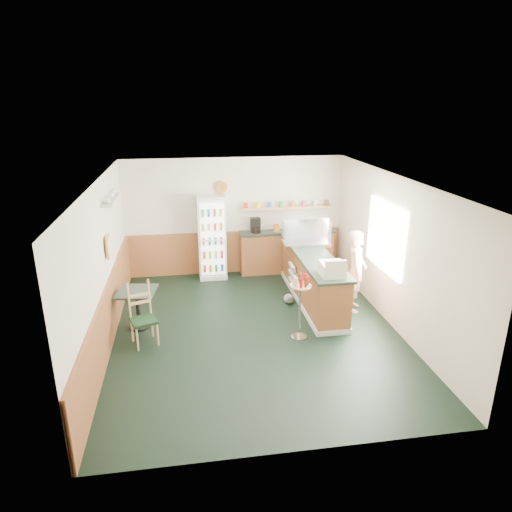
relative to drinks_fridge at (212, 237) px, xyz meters
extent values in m
plane|color=black|center=(0.56, -2.74, -0.95)|extent=(6.00, 6.00, 0.00)
cube|color=beige|center=(0.56, 0.27, 0.40)|extent=(5.00, 0.02, 2.70)
cube|color=beige|center=(-1.95, -2.74, 0.40)|extent=(0.02, 6.00, 2.70)
cube|color=beige|center=(3.07, -2.74, 0.40)|extent=(0.02, 6.00, 2.70)
cube|color=white|center=(0.56, -2.74, 1.76)|extent=(5.00, 6.00, 0.02)
cube|color=#9E5D33|center=(0.56, 0.23, -0.45)|extent=(4.98, 0.05, 1.00)
cube|color=#9E5D33|center=(-1.91, -2.74, -0.45)|extent=(0.05, 5.98, 1.00)
cube|color=white|center=(3.02, -2.44, 0.60)|extent=(0.06, 1.45, 1.25)
cube|color=#BC9B46|center=(-1.89, -2.24, 0.60)|extent=(0.03, 0.32, 0.38)
cube|color=silver|center=(-1.84, -1.74, 1.30)|extent=(0.18, 1.20, 0.03)
cylinder|color=#A16028|center=(0.26, 0.20, 1.10)|extent=(0.26, 0.04, 0.26)
cube|color=#9E5D33|center=(1.91, -1.67, -0.47)|extent=(0.60, 2.95, 0.95)
cube|color=silver|center=(1.91, -1.67, -0.90)|extent=(0.64, 2.97, 0.10)
cube|color=#27352B|center=(1.91, -1.67, 0.04)|extent=(0.68, 3.01, 0.05)
cube|color=#9E5D33|center=(1.76, 0.06, -0.47)|extent=(2.20, 0.38, 0.95)
cube|color=#27352B|center=(1.76, 0.06, 0.04)|extent=(2.24, 0.42, 0.05)
cube|color=tan|center=(1.76, 0.14, 0.60)|extent=(2.10, 0.22, 0.04)
cube|color=black|center=(1.01, 0.06, 0.23)|extent=(0.22, 0.18, 0.34)
cylinder|color=#B2664C|center=(0.81, 0.14, 0.68)|extent=(0.10, 0.10, 0.12)
cylinder|color=#B2664C|center=(1.08, 0.14, 0.68)|extent=(0.10, 0.10, 0.12)
cylinder|color=#B2664C|center=(1.35, 0.14, 0.68)|extent=(0.10, 0.10, 0.12)
cylinder|color=#B2664C|center=(1.62, 0.14, 0.68)|extent=(0.10, 0.10, 0.12)
cylinder|color=#B2664C|center=(1.89, 0.14, 0.68)|extent=(0.10, 0.10, 0.12)
cylinder|color=#B2664C|center=(2.16, 0.14, 0.68)|extent=(0.10, 0.10, 0.12)
cylinder|color=#B2664C|center=(2.44, 0.14, 0.68)|extent=(0.10, 0.10, 0.12)
cylinder|color=#B2664C|center=(2.71, 0.14, 0.68)|extent=(0.10, 0.10, 0.12)
cube|color=white|center=(0.00, 0.04, 0.00)|extent=(0.63, 0.44, 1.90)
cube|color=white|center=(0.00, -0.19, 0.01)|extent=(0.53, 0.02, 1.68)
cube|color=silver|center=(0.00, -0.26, 0.01)|extent=(0.57, 0.02, 1.74)
cube|color=silver|center=(1.91, -1.04, 0.09)|extent=(0.96, 0.50, 0.07)
cube|color=silver|center=(1.91, -1.04, 0.37)|extent=(0.94, 0.48, 0.48)
cube|color=beige|center=(1.91, -2.82, 0.18)|extent=(0.42, 0.44, 0.23)
imported|color=tan|center=(2.61, -2.18, -0.14)|extent=(0.55, 0.64, 1.61)
cylinder|color=silver|center=(1.28, -3.10, -0.94)|extent=(0.29, 0.29, 0.02)
cylinder|color=silver|center=(1.28, -3.10, -0.46)|extent=(0.04, 0.04, 0.96)
cylinder|color=tan|center=(1.28, -3.10, 0.02)|extent=(0.37, 0.37, 0.03)
cylinder|color=red|center=(1.39, -3.12, 0.11)|extent=(0.05, 0.05, 0.16)
cylinder|color=red|center=(1.37, -3.04, 0.11)|extent=(0.05, 0.05, 0.16)
cylinder|color=red|center=(1.30, -2.99, 0.11)|extent=(0.05, 0.05, 0.16)
cylinder|color=red|center=(1.21, -3.01, 0.11)|extent=(0.05, 0.05, 0.16)
cylinder|color=red|center=(1.17, -3.08, 0.11)|extent=(0.05, 0.05, 0.16)
cylinder|color=red|center=(1.19, -3.16, 0.11)|extent=(0.05, 0.05, 0.16)
cylinder|color=red|center=(1.26, -3.21, 0.11)|extent=(0.05, 0.05, 0.16)
cylinder|color=red|center=(1.34, -3.19, 0.11)|extent=(0.05, 0.05, 0.16)
cube|color=black|center=(1.57, -1.40, -0.70)|extent=(0.05, 0.41, 0.03)
cube|color=beige|center=(1.55, -1.40, -0.63)|extent=(0.09, 0.37, 0.14)
cube|color=black|center=(1.57, -1.40, -0.53)|extent=(0.05, 0.41, 0.03)
cube|color=beige|center=(1.55, -1.40, -0.46)|extent=(0.09, 0.37, 0.14)
cube|color=black|center=(1.57, -1.40, -0.36)|extent=(0.05, 0.41, 0.03)
cube|color=beige|center=(1.55, -1.40, -0.29)|extent=(0.09, 0.37, 0.14)
cylinder|color=black|center=(-1.49, -2.29, -0.93)|extent=(0.37, 0.37, 0.04)
cylinder|color=black|center=(-1.49, -2.29, -0.59)|extent=(0.07, 0.07, 0.65)
cube|color=#27352B|center=(-1.49, -2.29, -0.25)|extent=(0.76, 0.76, 0.04)
cube|color=black|center=(-1.34, -2.90, -0.52)|extent=(0.51, 0.51, 0.05)
cylinder|color=tan|center=(-1.51, -3.07, -0.74)|extent=(0.03, 0.03, 0.42)
cylinder|color=tan|center=(-1.17, -3.07, -0.74)|extent=(0.03, 0.03, 0.42)
cylinder|color=tan|center=(-1.51, -2.73, -0.74)|extent=(0.03, 0.03, 0.42)
cylinder|color=tan|center=(-1.17, -2.73, -0.74)|extent=(0.03, 0.03, 0.42)
cube|color=tan|center=(-1.34, -2.72, -0.20)|extent=(0.35, 0.16, 0.65)
sphere|color=gray|center=(1.41, -1.71, -0.85)|extent=(0.20, 0.20, 0.20)
sphere|color=gray|center=(1.41, -1.81, -0.77)|extent=(0.12, 0.12, 0.12)
camera|label=1|loc=(-0.56, -9.93, 3.00)|focal=32.00mm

